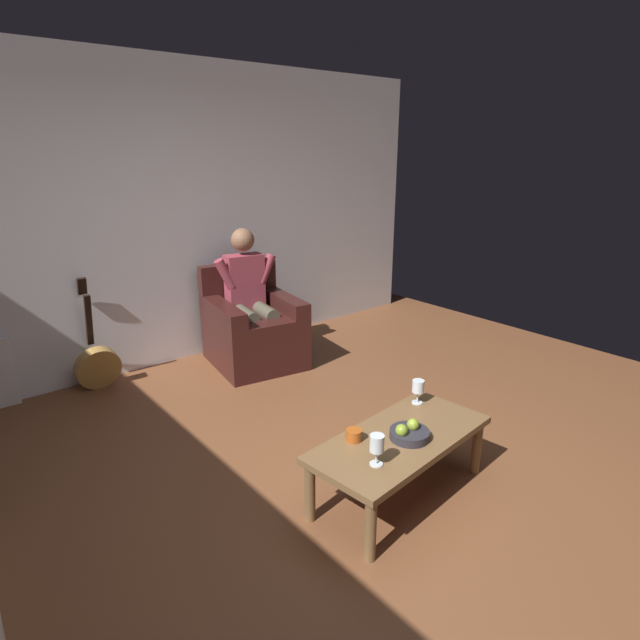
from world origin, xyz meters
The scene contains 10 objects.
ground_plane centered at (0.00, 0.00, 0.00)m, with size 6.95×6.95×0.00m, color brown.
wall_back centered at (0.00, -2.76, 1.35)m, with size 6.19×0.06×2.70m, color silver.
armchair centered at (-0.64, -2.21, 0.32)m, with size 0.88×0.95×0.90m.
person_seated centered at (-0.64, -2.24, 0.67)m, with size 0.61×0.61×1.25m.
coffee_table centered at (-0.19, 0.05, 0.34)m, with size 1.18×0.64×0.39m.
guitar centered at (0.69, -2.56, 0.22)m, with size 0.37×0.25×0.95m.
wine_glass_near centered at (-0.57, -0.16, 0.50)m, with size 0.08×0.08×0.16m.
wine_glass_far centered at (0.12, 0.16, 0.50)m, with size 0.08×0.08×0.17m.
fruit_bowl centered at (-0.20, 0.10, 0.43)m, with size 0.22×0.22×0.11m.
candle_jar centered at (0.05, -0.08, 0.42)m, with size 0.09×0.09×0.06m, color #A94E19.
Camera 1 is at (1.84, 1.79, 1.95)m, focal length 29.51 mm.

